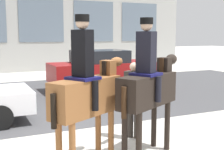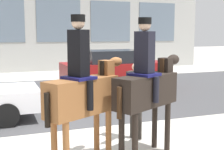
% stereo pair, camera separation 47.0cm
% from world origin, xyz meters
% --- Properties ---
extents(ground_plane, '(80.00, 80.00, 0.00)m').
position_xyz_m(ground_plane, '(0.00, 0.00, 0.00)').
color(ground_plane, beige).
extents(road_surface, '(23.52, 8.50, 0.01)m').
position_xyz_m(road_surface, '(0.00, 4.75, 0.00)').
color(road_surface, '#444447').
rests_on(road_surface, ground_plane).
extents(mounted_horse_lead, '(1.69, 1.11, 2.66)m').
position_xyz_m(mounted_horse_lead, '(-0.59, -1.62, 1.35)').
color(mounted_horse_lead, brown).
rests_on(mounted_horse_lead, ground_plane).
extents(mounted_horse_companion, '(1.79, 1.15, 2.64)m').
position_xyz_m(mounted_horse_companion, '(0.66, -1.61, 1.36)').
color(mounted_horse_companion, black).
rests_on(mounted_horse_companion, ground_plane).
extents(pedestrian_bystander, '(0.70, 0.80, 1.72)m').
position_xyz_m(pedestrian_bystander, '(0.89, -0.60, 1.02)').
color(pedestrian_bystander, '#332D28').
rests_on(pedestrian_bystander, ground_plane).
extents(street_car_far_lane, '(4.39, 1.83, 1.66)m').
position_xyz_m(street_car_far_lane, '(2.63, 5.45, 0.87)').
color(street_car_far_lane, maroon).
rests_on(street_car_far_lane, ground_plane).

